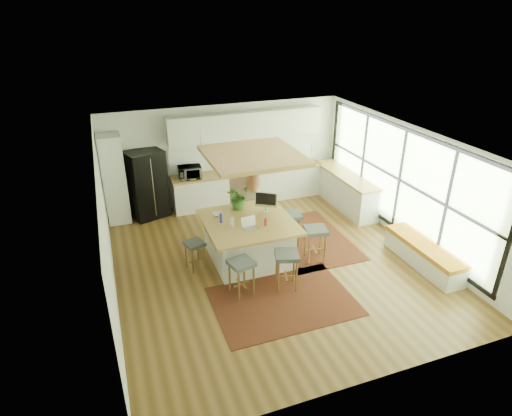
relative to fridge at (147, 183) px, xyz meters
name	(u,v)px	position (x,y,z in m)	size (l,w,h in m)	color
floor	(273,262)	(2.18, -3.20, -0.93)	(7.00, 7.00, 0.00)	#543A18
ceiling	(275,141)	(2.18, -3.20, 1.78)	(7.00, 7.00, 0.00)	white
wall_back	(225,154)	(2.18, 0.30, 0.42)	(6.50, 6.50, 0.00)	silver
wall_front	(373,310)	(2.18, -6.70, 0.42)	(6.50, 6.50, 0.00)	silver
wall_left	(106,232)	(-1.07, -3.20, 0.42)	(7.00, 7.00, 0.00)	silver
wall_right	(407,184)	(5.43, -3.20, 0.42)	(7.00, 7.00, 0.00)	silver
window_wall	(406,183)	(5.40, -3.20, 0.47)	(0.10, 6.20, 2.60)	black
pantry	(114,180)	(-0.77, -0.02, 0.20)	(0.55, 0.60, 2.25)	silver
back_counter_base	(248,186)	(2.73, -0.02, -0.49)	(4.20, 0.60, 0.88)	silver
back_counter_top	(248,171)	(2.73, -0.02, -0.03)	(4.24, 0.64, 0.05)	olive
backsplash	(245,152)	(2.73, 0.28, 0.43)	(4.20, 0.02, 0.80)	white
upper_cabinets	(246,125)	(2.73, 0.12, 1.22)	(4.20, 0.34, 0.70)	silver
range	(240,186)	(2.48, -0.02, -0.43)	(0.76, 0.62, 1.00)	#A5A5AA
right_counter_base	(345,191)	(5.11, -1.20, -0.49)	(0.60, 2.50, 0.88)	silver
right_counter_top	(346,175)	(5.11, -1.20, -0.03)	(0.64, 2.54, 0.05)	olive
window_bench	(423,255)	(5.13, -4.40, -0.68)	(0.52, 2.00, 0.50)	silver
ceiling_panel	(253,168)	(1.88, -2.80, 1.12)	(1.86, 1.86, 0.80)	olive
rug_near	(283,301)	(1.86, -4.53, -0.92)	(2.60, 1.80, 0.01)	black
rug_right	(307,239)	(3.31, -2.57, -0.92)	(1.80, 2.60, 0.01)	black
fridge	(147,183)	(0.00, 0.00, 0.00)	(0.88, 0.69, 1.77)	black
island	(249,240)	(1.74, -2.89, -0.46)	(1.85, 1.85, 0.93)	olive
stool_near_left	(242,278)	(1.20, -4.03, -0.57)	(0.43, 0.43, 0.73)	#3E4444
stool_near_right	(286,271)	(2.09, -4.11, -0.57)	(0.45, 0.45, 0.76)	#3E4444
stool_right_front	(315,245)	(3.07, -3.40, -0.57)	(0.45, 0.45, 0.76)	#3E4444
stool_right_back	(291,229)	(2.88, -2.55, -0.57)	(0.44, 0.44, 0.75)	#3E4444
stool_left_side	(195,253)	(0.57, -2.86, -0.57)	(0.37, 0.37, 0.63)	#3E4444
laptop	(251,223)	(1.67, -3.23, 0.12)	(0.32, 0.34, 0.24)	#A5A5AA
monitor	(266,201)	(2.24, -2.60, 0.26)	(0.49, 0.18, 0.46)	#A5A5AA
microwave	(190,171)	(1.11, -0.06, 0.20)	(0.59, 0.32, 0.40)	#A5A5AA
island_plant	(238,199)	(1.73, -2.23, 0.23)	(0.52, 0.58, 0.45)	#1E4C19
island_bowl	(218,214)	(1.20, -2.43, 0.03)	(0.23, 0.23, 0.06)	white
island_bottle_0	(222,219)	(1.19, -2.79, 0.10)	(0.07, 0.07, 0.19)	#2C34B3
island_bottle_1	(232,223)	(1.34, -3.04, 0.10)	(0.07, 0.07, 0.19)	silver
island_bottle_2	(265,221)	(1.99, -3.19, 0.10)	(0.07, 0.07, 0.19)	#94313F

